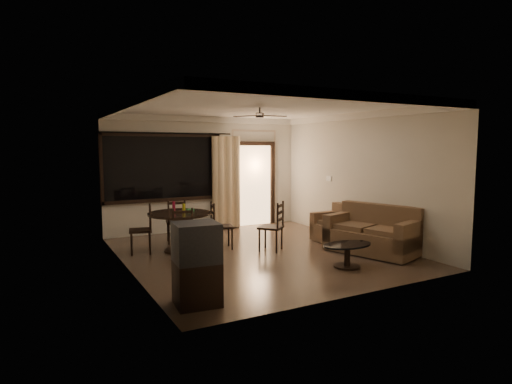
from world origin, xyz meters
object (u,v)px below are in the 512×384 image
dining_table (180,221)px  dining_chair_north (176,230)px  armchair (337,227)px  dining_chair_east (221,235)px  dining_chair_west (141,239)px  dining_chair_south (184,245)px  sofa (374,234)px  coffee_table (347,252)px  tv_cabinet (197,264)px  side_chair (271,236)px

dining_table → dining_chair_north: bearing=77.3°
armchair → dining_chair_east: bearing=167.2°
dining_chair_east → dining_chair_north: same height
dining_chair_west → dining_chair_north: (0.89, 0.58, 0.00)m
dining_chair_north → dining_chair_south: bearing=90.0°
dining_table → dining_chair_west: size_ratio=1.30×
sofa → dining_chair_south: bearing=145.4°
dining_chair_north → dining_table: bearing=90.1°
sofa → coffee_table: 1.26m
tv_cabinet → dining_chair_west: bearing=95.5°
dining_table → side_chair: (1.62, -0.82, -0.32)m
dining_chair_south → tv_cabinet: tv_cabinet is taller
sofa → dining_chair_east: bearing=127.6°
dining_table → tv_cabinet: (-0.73, -2.90, -0.06)m
dining_chair_east → dining_chair_north: bearing=46.8°
tv_cabinet → side_chair: (2.34, 2.08, -0.25)m
dining_chair_south → dining_chair_north: bearing=90.0°
sofa → armchair: sofa is taller
side_chair → dining_chair_west: bearing=-64.4°
dining_chair_east → tv_cabinet: size_ratio=0.87×
dining_chair_south → dining_chair_north: same height
tv_cabinet → armchair: bearing=33.5°
armchair → sofa: bearing=-89.3°
dining_chair_west → dining_chair_south: same height
dining_chair_east → armchair: (2.47, -0.60, 0.05)m
dining_table → armchair: dining_table is taller
dining_chair_west → coffee_table: 3.91m
dining_chair_east → dining_chair_west: bearing=89.2°
dining_chair_east → side_chair: size_ratio=0.97×
dining_chair_west → dining_table: bearing=88.3°
dining_table → tv_cabinet: 2.99m
dining_chair_east → sofa: dining_chair_east is taller
side_chair → dining_table: bearing=-68.0°
tv_cabinet → coffee_table: size_ratio=1.17×
dining_table → sofa: (3.28, -1.92, -0.25)m
dining_chair_north → coffee_table: 3.80m
dining_chair_west → dining_chair_south: size_ratio=1.00×
sofa → coffee_table: (-1.13, -0.56, -0.09)m
dining_table → dining_chair_west: (-0.72, 0.19, -0.33)m
side_chair → dining_chair_east: bearing=-79.4°
coffee_table → dining_chair_north: bearing=121.4°
sofa → side_chair: size_ratio=1.92×
coffee_table → dining_chair_south: bearing=145.1°
dining_chair_south → side_chair: 1.81m
sofa → coffee_table: bearing=-171.1°
dining_chair_west → side_chair: (2.33, -1.01, 0.01)m
tv_cabinet → armchair: 4.54m
dining_chair_east → tv_cabinet: bearing=163.3°
armchair → side_chair: 1.67m
dining_chair_south → coffee_table: dining_chair_south is taller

